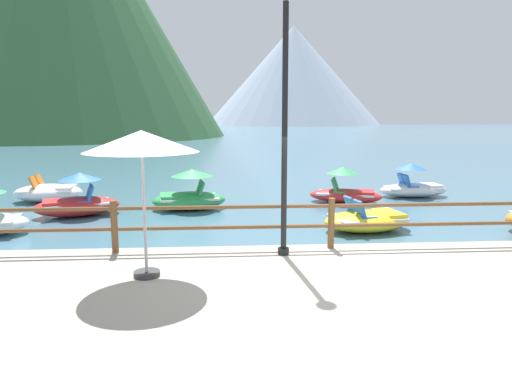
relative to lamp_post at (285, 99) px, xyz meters
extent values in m
plane|color=#477084|center=(0.93, 38.79, -3.13)|extent=(200.00, 200.00, 0.00)
cube|color=#A39989|center=(0.93, -3.41, -2.93)|extent=(28.00, 8.00, 0.40)
cylinder|color=brown|center=(-3.03, 0.34, -2.25)|extent=(0.12, 0.12, 0.95)
cylinder|color=brown|center=(0.93, 0.34, -2.25)|extent=(0.12, 0.12, 0.95)
cylinder|color=brown|center=(0.93, 0.34, -1.92)|extent=(23.80, 0.07, 0.07)
cylinder|color=brown|center=(0.93, 0.34, -2.30)|extent=(23.80, 0.07, 0.07)
cylinder|color=black|center=(0.00, 0.00, -0.57)|extent=(0.10, 0.10, 4.31)
cylinder|color=black|center=(0.00, 0.00, -2.67)|extent=(0.20, 0.20, 0.12)
cylinder|color=#B2B2B7|center=(-2.25, -0.98, -1.73)|extent=(0.05, 0.05, 2.00)
cone|color=white|center=(-2.25, -0.98, -0.65)|extent=(1.70, 1.70, 0.32)
cylinder|color=#333333|center=(-2.25, -0.98, -2.69)|extent=(0.40, 0.40, 0.08)
ellipsoid|color=white|center=(-6.98, 7.71, -2.84)|extent=(2.26, 1.50, 0.58)
cube|color=silver|center=(-6.98, 7.71, -2.73)|extent=(1.76, 1.22, 0.06)
cube|color=orange|center=(-7.13, 7.42, -2.66)|extent=(0.42, 0.42, 0.08)
cube|color=orange|center=(-7.31, 7.41, -2.44)|extent=(0.23, 0.41, 0.43)
cube|color=orange|center=(-7.15, 7.98, -2.66)|extent=(0.42, 0.42, 0.08)
cube|color=orange|center=(-7.33, 7.97, -2.44)|extent=(0.23, 0.41, 0.43)
cube|color=white|center=(-6.37, 7.74, -2.67)|extent=(0.53, 1.00, 0.12)
ellipsoid|color=yellow|center=(2.50, 3.11, -2.88)|extent=(2.44, 1.73, 0.50)
cube|color=silver|center=(2.50, 3.11, -2.79)|extent=(1.91, 1.40, 0.06)
cube|color=blue|center=(2.39, 2.82, -2.72)|extent=(0.47, 0.47, 0.08)
cube|color=blue|center=(2.21, 2.78, -2.50)|extent=(0.28, 0.43, 0.43)
cube|color=blue|center=(2.29, 3.34, -2.72)|extent=(0.47, 0.47, 0.08)
cube|color=blue|center=(2.11, 3.31, -2.50)|extent=(0.28, 0.43, 0.43)
cube|color=yellow|center=(3.10, 3.23, -2.73)|extent=(0.66, 1.01, 0.12)
ellipsoid|color=white|center=(5.64, 7.78, -2.89)|extent=(2.48, 1.26, 0.48)
cube|color=silver|center=(5.64, 7.78, -2.81)|extent=(1.94, 1.03, 0.06)
cube|color=blue|center=(5.47, 7.54, -2.74)|extent=(0.42, 0.42, 0.08)
cube|color=blue|center=(5.29, 7.54, -2.52)|extent=(0.22, 0.41, 0.43)
cube|color=blue|center=(5.45, 8.00, -2.74)|extent=(0.42, 0.42, 0.08)
cube|color=blue|center=(5.27, 8.00, -2.52)|extent=(0.22, 0.41, 0.43)
cube|color=white|center=(6.31, 7.81, -2.75)|extent=(0.57, 0.83, 0.12)
cone|color=blue|center=(5.52, 7.78, -2.04)|extent=(1.14, 1.14, 0.22)
ellipsoid|color=red|center=(-5.30, 5.37, -2.86)|extent=(2.62, 1.96, 0.54)
cube|color=silver|center=(-5.30, 5.37, -2.76)|extent=(2.06, 1.57, 0.06)
cube|color=blue|center=(-5.22, 5.66, -2.69)|extent=(0.51, 0.51, 0.08)
cube|color=blue|center=(-5.05, 5.73, -2.47)|extent=(0.33, 0.45, 0.43)
cube|color=blue|center=(-5.05, 5.20, -2.69)|extent=(0.51, 0.51, 0.08)
cube|color=blue|center=(-4.88, 5.26, -2.47)|extent=(0.33, 0.45, 0.43)
cube|color=red|center=(-5.90, 5.15, -2.70)|extent=(0.78, 0.98, 0.12)
cone|color=blue|center=(-5.19, 5.41, -1.99)|extent=(1.50, 1.50, 0.22)
ellipsoid|color=red|center=(2.95, 6.84, -2.90)|extent=(2.61, 1.85, 0.45)
cube|color=silver|center=(2.95, 6.84, -2.82)|extent=(2.05, 1.48, 0.06)
cube|color=#339956|center=(2.70, 6.68, -2.75)|extent=(0.51, 0.51, 0.08)
cube|color=#339956|center=(2.53, 6.74, -2.53)|extent=(0.33, 0.45, 0.43)
cube|color=#339956|center=(2.85, 7.11, -2.75)|extent=(0.51, 0.51, 0.08)
cube|color=#339956|center=(2.68, 7.17, -2.53)|extent=(0.33, 0.45, 0.43)
cube|color=red|center=(3.56, 6.63, -2.76)|extent=(0.75, 0.92, 0.12)
cone|color=#339956|center=(2.83, 6.88, -2.05)|extent=(1.37, 1.37, 0.22)
ellipsoid|color=green|center=(-2.16, 6.13, -2.86)|extent=(2.44, 1.71, 0.53)
cube|color=silver|center=(-2.16, 6.13, -2.77)|extent=(1.91, 1.38, 0.06)
cube|color=#339956|center=(-2.03, 6.42, -2.70)|extent=(0.46, 0.46, 0.08)
cube|color=#339956|center=(-1.86, 6.45, -2.48)|extent=(0.27, 0.43, 0.43)
cube|color=#339956|center=(-1.94, 5.89, -2.70)|extent=(0.46, 0.46, 0.08)
cube|color=#339956|center=(-1.77, 5.92, -2.48)|extent=(0.27, 0.43, 0.43)
cube|color=green|center=(-2.77, 6.03, -2.71)|extent=(0.64, 1.02, 0.12)
cone|color=#339956|center=(-2.04, 6.15, -2.00)|extent=(1.48, 1.48, 0.22)
cone|color=#2D5633|center=(-14.42, 64.12, 8.42)|extent=(24.20, 24.20, 23.09)
cone|color=#93A3B7|center=(20.43, 138.33, 12.05)|extent=(54.51, 54.51, 30.35)
camera|label=1|loc=(-1.01, -7.80, -0.28)|focal=31.98mm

